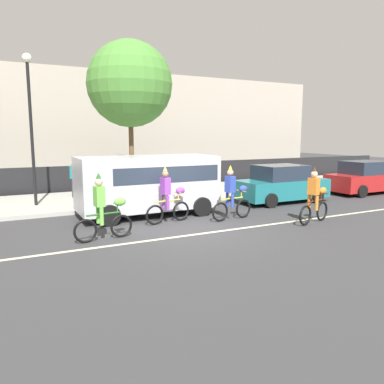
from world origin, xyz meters
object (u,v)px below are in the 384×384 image
object	(u,v)px
parade_cyclist_orange	(315,198)
parked_van_silver	(150,181)
parade_cyclist_lime	(104,211)
parade_cyclist_cobalt	(232,196)
parade_cyclist_purple	(168,198)
pedestrian_onlooker	(74,178)
parked_car_teal	(281,185)
street_lamp_post	(30,108)
parked_car_red	(365,178)

from	to	relation	value
parade_cyclist_orange	parked_van_silver	world-z (taller)	parked_van_silver
parade_cyclist_lime	parade_cyclist_cobalt	world-z (taller)	same
parade_cyclist_cobalt	parade_cyclist_orange	size ratio (longest dim) A/B	1.00
parade_cyclist_purple	pedestrian_onlooker	size ratio (longest dim) A/B	1.19
parked_car_teal	pedestrian_onlooker	world-z (taller)	pedestrian_onlooker
parade_cyclist_cobalt	parade_cyclist_orange	xyz separation A→B (m)	(2.18, -1.67, 0.00)
parked_van_silver	street_lamp_post	world-z (taller)	street_lamp_post
parade_cyclist_cobalt	parade_cyclist_orange	bearing A→B (deg)	-37.50
parade_cyclist_purple	pedestrian_onlooker	distance (m)	6.29
parade_cyclist_orange	parked_car_teal	world-z (taller)	parade_cyclist_orange
parade_cyclist_orange	pedestrian_onlooker	world-z (taller)	parade_cyclist_orange
parked_van_silver	parked_car_red	distance (m)	11.58
parked_car_teal	parked_car_red	size ratio (longest dim) A/B	1.00
parked_van_silver	street_lamp_post	distance (m)	5.58
parade_cyclist_cobalt	pedestrian_onlooker	bearing A→B (deg)	123.19
parade_cyclist_orange	parked_car_teal	distance (m)	3.98
pedestrian_onlooker	parade_cyclist_cobalt	bearing A→B (deg)	-56.81
parade_cyclist_lime	parade_cyclist_cobalt	bearing A→B (deg)	6.82
parade_cyclist_orange	street_lamp_post	distance (m)	11.12
parked_car_red	street_lamp_post	bearing A→B (deg)	168.16
parade_cyclist_cobalt	parked_car_red	bearing A→B (deg)	12.29
parked_car_teal	street_lamp_post	xyz separation A→B (m)	(-9.78, 3.26, 3.21)
parade_cyclist_cobalt	parked_car_teal	world-z (taller)	parade_cyclist_cobalt
parade_cyclist_purple	street_lamp_post	size ratio (longest dim) A/B	0.33
parade_cyclist_lime	street_lamp_post	distance (m)	6.70
street_lamp_post	parade_cyclist_cobalt	bearing A→B (deg)	-41.11
parked_car_red	street_lamp_post	world-z (taller)	street_lamp_post
parked_van_silver	pedestrian_onlooker	xyz separation A→B (m)	(-1.96, 4.51, -0.27)
parade_cyclist_lime	parked_car_red	xyz separation A→B (m)	(13.89, 2.57, -0.06)
parked_car_teal	pedestrian_onlooker	distance (m)	9.28
street_lamp_post	pedestrian_onlooker	world-z (taller)	street_lamp_post
parked_van_silver	parked_car_red	bearing A→B (deg)	0.08
parked_car_teal	street_lamp_post	distance (m)	10.80
parade_cyclist_purple	parade_cyclist_cobalt	world-z (taller)	same
street_lamp_post	pedestrian_onlooker	bearing A→B (deg)	37.38
parked_car_teal	parked_car_red	xyz separation A→B (m)	(5.46, 0.06, 0.00)
parade_cyclist_orange	street_lamp_post	xyz separation A→B (m)	(-8.15, 6.88, 3.15)
parade_cyclist_orange	street_lamp_post	bearing A→B (deg)	139.82
parade_cyclist_purple	street_lamp_post	bearing A→B (deg)	129.40
parked_car_red	parked_van_silver	bearing A→B (deg)	-179.92
parked_car_teal	parked_van_silver	bearing A→B (deg)	179.54
parked_van_silver	parked_car_teal	bearing A→B (deg)	-0.46
parade_cyclist_lime	parade_cyclist_orange	distance (m)	6.90
parade_cyclist_lime	parade_cyclist_orange	xyz separation A→B (m)	(6.80, -1.12, 0.00)
parade_cyclist_orange	parked_car_red	distance (m)	7.99
parked_car_red	street_lamp_post	distance (m)	15.90
parade_cyclist_lime	parade_cyclist_cobalt	size ratio (longest dim) A/B	1.00
parade_cyclist_lime	parked_van_silver	distance (m)	3.48
parade_cyclist_orange	street_lamp_post	world-z (taller)	street_lamp_post
parade_cyclist_cobalt	parade_cyclist_orange	distance (m)	2.75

